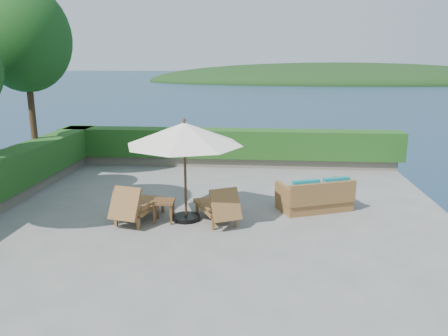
# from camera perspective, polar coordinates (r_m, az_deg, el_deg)

# --- Properties ---
(ground) EXTENTS (12.00, 12.00, 0.00)m
(ground) POSITION_cam_1_polar(r_m,az_deg,el_deg) (10.74, -1.99, -6.68)
(ground) COLOR gray
(ground) RESTS_ON ground
(foundation) EXTENTS (12.00, 12.00, 3.00)m
(foundation) POSITION_cam_1_polar(r_m,az_deg,el_deg) (11.38, -1.92, -14.03)
(foundation) COLOR #585046
(foundation) RESTS_ON ocean
(ocean) EXTENTS (600.00, 600.00, 0.00)m
(ocean) POSITION_cam_1_polar(r_m,az_deg,el_deg) (12.12, -1.86, -20.10)
(ocean) COLOR #172E47
(ocean) RESTS_ON ground
(offshore_island) EXTENTS (126.00, 57.60, 12.60)m
(offshore_island) POSITION_cam_1_polar(r_m,az_deg,el_deg) (152.00, 14.37, 10.84)
(offshore_island) COLOR black
(offshore_island) RESTS_ON ocean
(planter_wall_far) EXTENTS (12.00, 0.60, 0.36)m
(planter_wall_far) POSITION_cam_1_polar(r_m,az_deg,el_deg) (16.04, 0.47, 0.91)
(planter_wall_far) COLOR gray
(planter_wall_far) RESTS_ON ground
(hedge_far) EXTENTS (12.40, 0.90, 1.00)m
(hedge_far) POSITION_cam_1_polar(r_m,az_deg,el_deg) (15.90, 0.47, 3.26)
(hedge_far) COLOR #144715
(hedge_far) RESTS_ON planter_wall_far
(tree_far) EXTENTS (2.80, 2.80, 6.03)m
(tree_far) POSITION_cam_1_polar(r_m,az_deg,el_deg) (15.07, -24.62, 15.06)
(tree_far) COLOR #492F1C
(tree_far) RESTS_ON ground
(patio_umbrella) EXTENTS (2.92, 2.92, 2.48)m
(patio_umbrella) POSITION_cam_1_polar(r_m,az_deg,el_deg) (10.19, -5.19, 4.34)
(patio_umbrella) COLOR black
(patio_umbrella) RESTS_ON ground
(lounge_left) EXTENTS (1.06, 1.80, 0.98)m
(lounge_left) POSITION_cam_1_polar(r_m,az_deg,el_deg) (10.68, -11.31, -4.76)
(lounge_left) COLOR olive
(lounge_left) RESTS_ON ground
(lounge_right) EXTENTS (1.33, 1.76, 0.94)m
(lounge_right) POSITION_cam_1_polar(r_m,az_deg,el_deg) (10.44, -0.81, -5.00)
(lounge_right) COLOR olive
(lounge_right) RESTS_ON ground
(side_table) EXTENTS (0.53, 0.53, 0.53)m
(side_table) POSITION_cam_1_polar(r_m,az_deg,el_deg) (10.53, -7.87, -4.71)
(side_table) COLOR brown
(side_table) RESTS_ON ground
(wicker_loveseat) EXTENTS (2.05, 1.55, 0.90)m
(wicker_loveseat) POSITION_cam_1_polar(r_m,az_deg,el_deg) (11.51, 11.85, -3.73)
(wicker_loveseat) COLOR olive
(wicker_loveseat) RESTS_ON ground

